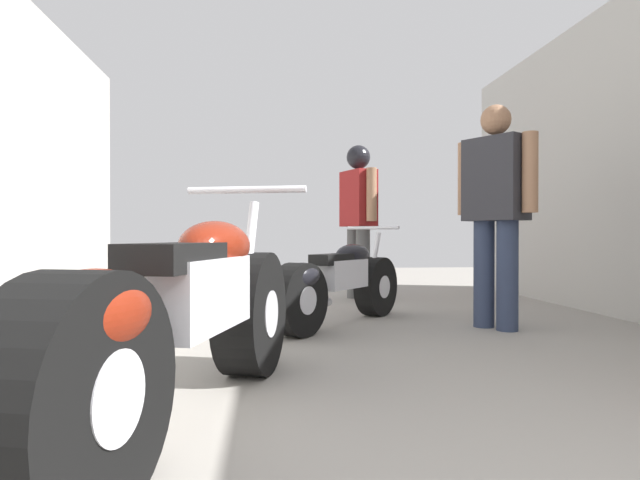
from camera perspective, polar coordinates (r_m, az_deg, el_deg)
ground_plane at (r=3.62m, az=1.91°, el=-11.11°), size 16.68×16.68×0.00m
motorcycle_maroon_cruiser at (r=2.09m, az=-13.80°, el=-8.33°), size 0.86×2.07×0.98m
motorcycle_black_naked at (r=4.29m, az=2.09°, el=-4.70°), size 1.23×1.46×0.81m
mechanic_in_blue at (r=4.35m, az=18.38°, el=3.88°), size 0.46×0.65×1.75m
mechanic_with_helmet at (r=6.11m, az=4.15°, el=3.57°), size 0.40×0.69×1.77m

